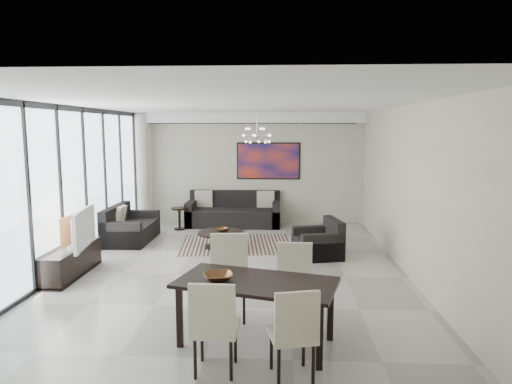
# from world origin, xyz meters

# --- Properties ---
(room_shell) EXTENTS (6.00, 9.00, 2.90)m
(room_shell) POSITION_xyz_m (0.46, 0.00, 1.45)
(room_shell) COLOR #A8A39B
(room_shell) RESTS_ON ground
(window_wall) EXTENTS (0.37, 8.95, 2.90)m
(window_wall) POSITION_xyz_m (-2.86, 0.00, 1.47)
(window_wall) COLOR silver
(window_wall) RESTS_ON floor
(soffit) EXTENTS (5.98, 0.40, 0.26)m
(soffit) POSITION_xyz_m (0.00, 4.30, 2.77)
(soffit) COLOR white
(soffit) RESTS_ON room_shell
(painting) EXTENTS (1.68, 0.04, 0.98)m
(painting) POSITION_xyz_m (0.50, 4.47, 1.65)
(painting) COLOR red
(painting) RESTS_ON room_shell
(chandelier) EXTENTS (0.66, 0.66, 0.71)m
(chandelier) POSITION_xyz_m (0.30, 2.50, 2.35)
(chandelier) COLOR silver
(chandelier) RESTS_ON room_shell
(rug) EXTENTS (2.53, 2.04, 0.01)m
(rug) POSITION_xyz_m (-0.13, 2.08, 0.01)
(rug) COLOR black
(rug) RESTS_ON floor
(coffee_table) EXTENTS (0.96, 0.96, 0.34)m
(coffee_table) POSITION_xyz_m (-0.44, 1.80, 0.19)
(coffee_table) COLOR black
(coffee_table) RESTS_ON floor
(bowl_coffee) EXTENTS (0.28, 0.28, 0.08)m
(bowl_coffee) POSITION_xyz_m (-0.40, 1.83, 0.38)
(bowl_coffee) COLOR brown
(bowl_coffee) RESTS_ON coffee_table
(sofa_main) EXTENTS (2.40, 0.98, 0.87)m
(sofa_main) POSITION_xyz_m (-0.38, 4.07, 0.30)
(sofa_main) COLOR black
(sofa_main) RESTS_ON floor
(loveseat) EXTENTS (0.89, 1.58, 0.79)m
(loveseat) POSITION_xyz_m (-2.55, 2.25, 0.27)
(loveseat) COLOR black
(loveseat) RESTS_ON floor
(armchair) EXTENTS (1.01, 1.04, 0.74)m
(armchair) POSITION_xyz_m (1.59, 1.22, 0.25)
(armchair) COLOR black
(armchair) RESTS_ON floor
(side_table) EXTENTS (0.40, 0.40, 0.55)m
(side_table) POSITION_xyz_m (-1.69, 3.48, 0.37)
(side_table) COLOR black
(side_table) RESTS_ON floor
(tv_console) EXTENTS (0.45, 1.59, 0.50)m
(tv_console) POSITION_xyz_m (-2.76, -0.19, 0.25)
(tv_console) COLOR black
(tv_console) RESTS_ON floor
(television) EXTENTS (0.31, 1.15, 0.66)m
(television) POSITION_xyz_m (-2.60, -0.20, 0.83)
(television) COLOR gray
(television) RESTS_ON tv_console
(dining_table) EXTENTS (1.99, 1.35, 0.76)m
(dining_table) POSITION_xyz_m (0.54, -2.50, 0.67)
(dining_table) COLOR black
(dining_table) RESTS_ON floor
(dining_chair_sw) EXTENTS (0.47, 0.47, 1.00)m
(dining_chair_sw) POSITION_xyz_m (0.16, -3.23, 0.58)
(dining_chair_sw) COLOR beige
(dining_chair_sw) RESTS_ON floor
(dining_chair_se) EXTENTS (0.53, 0.53, 0.96)m
(dining_chair_se) POSITION_xyz_m (0.96, -3.29, 0.55)
(dining_chair_se) COLOR beige
(dining_chair_se) RESTS_ON floor
(dining_chair_nw) EXTENTS (0.54, 0.54, 1.10)m
(dining_chair_nw) POSITION_xyz_m (0.14, -1.70, 0.63)
(dining_chair_nw) COLOR beige
(dining_chair_nw) RESTS_ON floor
(dining_chair_ne) EXTENTS (0.47, 0.47, 1.01)m
(dining_chair_ne) POSITION_xyz_m (1.01, -1.78, 0.58)
(dining_chair_ne) COLOR beige
(dining_chair_ne) RESTS_ON floor
(bowl_dining) EXTENTS (0.41, 0.41, 0.08)m
(bowl_dining) POSITION_xyz_m (0.11, -2.51, 0.80)
(bowl_dining) COLOR brown
(bowl_dining) RESTS_ON dining_table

